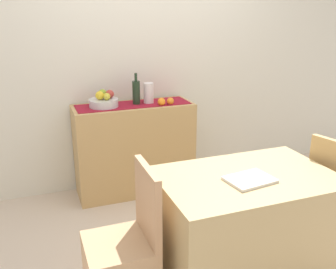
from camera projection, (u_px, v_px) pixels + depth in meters
name	position (u px, v px, depth m)	size (l,w,h in m)	color
ground_plane	(187.00, 236.00, 3.06)	(6.40, 6.40, 0.02)	beige
room_wall_rear	(142.00, 51.00, 3.68)	(6.40, 0.06, 2.70)	silver
sideboard_console	(135.00, 149.00, 3.68)	(1.13, 0.42, 0.89)	tan
table_runner	(133.00, 104.00, 3.54)	(1.06, 0.32, 0.01)	maroon
fruit_bowl	(104.00, 103.00, 3.43)	(0.26, 0.26, 0.07)	silver
apple_left	(110.00, 94.00, 3.45)	(0.08, 0.08, 0.08)	#A83630
apple_rear	(103.00, 93.00, 3.47)	(0.08, 0.08, 0.08)	#8BA92D
apple_right	(107.00, 96.00, 3.39)	(0.06, 0.06, 0.06)	gold
apple_center	(100.00, 95.00, 3.39)	(0.08, 0.08, 0.08)	gold
wine_bottle	(136.00, 92.00, 3.51)	(0.07, 0.07, 0.30)	#1E301E
ceramic_vase	(149.00, 93.00, 3.56)	(0.09, 0.09, 0.20)	silver
orange_loose_end	(162.00, 102.00, 3.50)	(0.07, 0.07, 0.07)	orange
orange_loose_mid	(170.00, 101.00, 3.54)	(0.07, 0.07, 0.07)	orange
dining_table	(244.00, 227.00, 2.49)	(1.13, 0.74, 0.74)	tan
open_book	(250.00, 180.00, 2.30)	(0.28, 0.21, 0.02)	white
chair_near_window	(123.00, 268.00, 2.25)	(0.40, 0.40, 0.90)	tan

